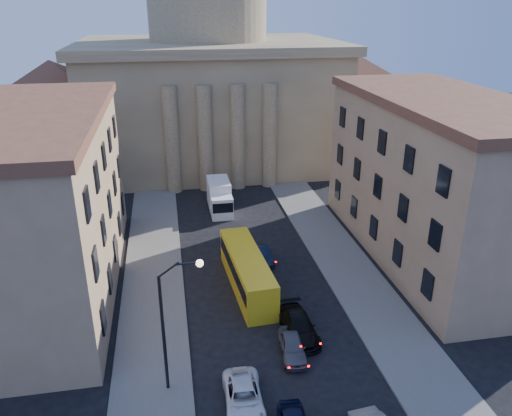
# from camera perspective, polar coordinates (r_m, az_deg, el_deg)

# --- Properties ---
(sidewalk_left) EXTENTS (5.00, 60.00, 0.15)m
(sidewalk_left) POSITION_cam_1_polar(r_m,az_deg,el_deg) (41.09, -11.67, -10.34)
(sidewalk_left) COLOR #605D57
(sidewalk_left) RESTS_ON ground
(sidewalk_right) EXTENTS (5.00, 60.00, 0.15)m
(sidewalk_right) POSITION_cam_1_polar(r_m,az_deg,el_deg) (43.68, 11.40, -8.17)
(sidewalk_right) COLOR #605D57
(sidewalk_right) RESTS_ON ground
(church) EXTENTS (68.02, 28.76, 36.60)m
(church) POSITION_cam_1_polar(r_m,az_deg,el_deg) (73.08, -5.27, 14.52)
(church) COLOR #79694A
(church) RESTS_ON ground
(building_left) EXTENTS (11.60, 26.60, 14.70)m
(building_left) POSITION_cam_1_polar(r_m,az_deg,el_deg) (42.63, -23.88, 0.45)
(building_left) COLOR tan
(building_left) RESTS_ON ground
(building_right) EXTENTS (11.60, 26.60, 14.70)m
(building_right) POSITION_cam_1_polar(r_m,az_deg,el_deg) (47.51, 19.97, 3.23)
(building_right) COLOR tan
(building_right) RESTS_ON ground
(street_lamp) EXTENTS (2.62, 0.44, 8.83)m
(street_lamp) POSITION_cam_1_polar(r_m,az_deg,el_deg) (29.83, -9.64, -12.12)
(street_lamp) COLOR black
(street_lamp) RESTS_ON ground
(car_left_mid) EXTENTS (2.40, 4.89, 1.34)m
(car_left_mid) POSITION_cam_1_polar(r_m,az_deg,el_deg) (31.22, -1.43, -20.80)
(car_left_mid) COLOR white
(car_left_mid) RESTS_ON ground
(car_right_mid) EXTENTS (2.32, 5.19, 1.48)m
(car_right_mid) POSITION_cam_1_polar(r_m,az_deg,el_deg) (36.54, 4.91, -13.28)
(car_right_mid) COLOR black
(car_right_mid) RESTS_ON ground
(car_right_far) EXTENTS (1.91, 4.11, 1.36)m
(car_right_far) POSITION_cam_1_polar(r_m,az_deg,el_deg) (34.80, 4.17, -15.48)
(car_right_far) COLOR #515055
(car_right_far) RESTS_ON ground
(car_right_distant) EXTENTS (1.89, 4.16, 1.32)m
(car_right_distant) POSITION_cam_1_polar(r_m,az_deg,el_deg) (45.84, 0.58, -5.27)
(car_right_distant) COLOR black
(car_right_distant) RESTS_ON ground
(city_bus) EXTENTS (3.17, 10.90, 3.03)m
(city_bus) POSITION_cam_1_polar(r_m,az_deg,el_deg) (41.26, -1.03, -7.14)
(city_bus) COLOR yellow
(city_bus) RESTS_ON ground
(box_truck) EXTENTS (2.43, 6.07, 3.33)m
(box_truck) POSITION_cam_1_polar(r_m,az_deg,el_deg) (56.38, -4.18, 1.23)
(box_truck) COLOR white
(box_truck) RESTS_ON ground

